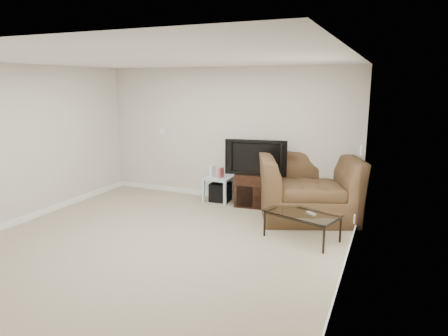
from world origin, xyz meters
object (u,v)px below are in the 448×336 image
at_px(tv_stand, 257,189).
at_px(subwoofer, 221,192).
at_px(television, 257,156).
at_px(coffee_table, 302,226).
at_px(recliner, 308,176).
at_px(side_table, 219,189).

xyz_separation_m(tv_stand, subwoofer, (-0.73, 0.02, -0.14)).
bearing_deg(television, tv_stand, 86.73).
bearing_deg(television, coffee_table, -57.62).
bearing_deg(tv_stand, recliner, -19.37).
height_order(side_table, subwoofer, side_table).
xyz_separation_m(subwoofer, coffee_table, (1.84, -1.30, 0.03)).
bearing_deg(tv_stand, coffee_table, -54.95).
xyz_separation_m(side_table, coffee_table, (1.87, -1.28, -0.03)).
height_order(side_table, coffee_table, side_table).
xyz_separation_m(tv_stand, recliner, (0.97, -0.23, 0.39)).
relative_size(television, subwoofer, 2.85).
distance_m(television, recliner, 1.01).
xyz_separation_m(side_table, subwoofer, (0.03, 0.02, -0.07)).
bearing_deg(recliner, subwoofer, 150.17).
xyz_separation_m(side_table, recliner, (1.73, -0.23, 0.46)).
relative_size(tv_stand, recliner, 0.46).
height_order(tv_stand, side_table, tv_stand).
bearing_deg(recliner, side_table, 150.95).
distance_m(subwoofer, coffee_table, 2.25).
bearing_deg(subwoofer, television, -3.89).
bearing_deg(coffee_table, side_table, 145.63).
relative_size(television, recliner, 0.64).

